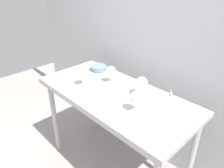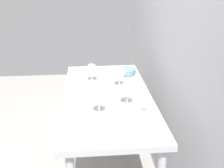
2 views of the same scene
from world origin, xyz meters
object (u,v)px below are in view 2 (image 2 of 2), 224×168
tasting_sheet_upper (99,125)px  tasting_bowl (127,71)px  wine_glass_far_left (120,73)px  wine_glass_far_right (127,89)px  tasting_sheet_lower (98,92)px  decanter_funnel (144,114)px  wine_glass_near_left (92,69)px  wine_glass_near_right (99,97)px

tasting_sheet_upper → tasting_bowl: tasting_bowl is taller
tasting_sheet_upper → wine_glass_far_left: bearing=176.2°
wine_glass_far_right → tasting_sheet_lower: 0.33m
decanter_funnel → tasting_bowl: bearing=179.2°
tasting_sheet_upper → decanter_funnel: 0.28m
wine_glass_far_right → tasting_bowl: size_ratio=1.00×
wine_glass_near_left → tasting_sheet_upper: wine_glass_near_left is taller
wine_glass_far_right → wine_glass_near_right: bearing=-59.8°
wine_glass_near_right → tasting_bowl: wine_glass_near_right is taller
tasting_sheet_upper → decanter_funnel: (-0.04, 0.28, 0.04)m
wine_glass_far_left → tasting_sheet_upper: wine_glass_far_left is taller
tasting_sheet_lower → wine_glass_near_left: bearing=162.7°
tasting_bowl → tasting_sheet_lower: bearing=-35.3°
wine_glass_near_right → wine_glass_far_left: wine_glass_near_right is taller
decanter_funnel → wine_glass_near_right: bearing=-111.8°
wine_glass_near_left → wine_glass_near_right: wine_glass_near_right is taller
wine_glass_near_left → tasting_sheet_lower: (0.23, 0.04, -0.11)m
wine_glass_near_right → wine_glass_far_right: (-0.12, 0.20, -0.00)m
wine_glass_near_left → tasting_bowl: 0.36m
tasting_sheet_lower → decanter_funnel: decanter_funnel is taller
wine_glass_far_left → wine_glass_far_right: bearing=2.4°
tasting_sheet_lower → wine_glass_near_right: bearing=-28.1°
wine_glass_near_left → tasting_bowl: wine_glass_near_left is taller
wine_glass_near_left → decanter_funnel: 0.76m
wine_glass_far_left → wine_glass_far_right: size_ratio=0.96×
tasting_sheet_lower → decanter_funnel: 0.53m
decanter_funnel → wine_glass_far_left: bearing=-171.4°
decanter_funnel → wine_glass_far_right: bearing=-162.4°
wine_glass_near_left → wine_glass_far_left: wine_glass_far_left is taller
wine_glass_near_right → wine_glass_far_right: bearing=120.2°
wine_glass_far_right → decanter_funnel: (0.22, 0.07, -0.08)m
tasting_sheet_lower → decanter_funnel: (0.46, 0.26, 0.04)m
wine_glass_far_left → wine_glass_near_left: bearing=-121.2°
wine_glass_far_left → wine_glass_near_right: bearing=-22.1°
tasting_bowl → wine_glass_far_left: bearing=-18.7°
wine_glass_far_right → wine_glass_far_left: bearing=-177.6°
wine_glass_far_left → tasting_bowl: 0.31m
tasting_sheet_upper → wine_glass_far_right: bearing=156.1°
wine_glass_near_right → tasting_sheet_upper: 0.19m
tasting_sheet_upper → tasting_sheet_lower: (-0.50, 0.01, 0.00)m
tasting_sheet_upper → decanter_funnel: decanter_funnel is taller
wine_glass_near_right → wine_glass_far_left: bearing=157.9°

